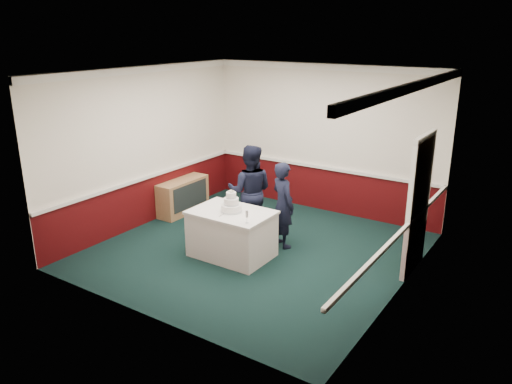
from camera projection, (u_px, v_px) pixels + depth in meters
The scene contains 9 objects.
ground at pixel (255, 250), 8.58m from camera, with size 5.00×5.00×0.00m, color black.
room_shell at pixel (279, 132), 8.41m from camera, with size 5.00×5.00×3.00m.
sideboard at pixel (183, 196), 10.26m from camera, with size 0.41×1.20×0.70m.
cake_table at pixel (232, 233), 8.27m from camera, with size 1.32×0.92×0.79m.
wedding_cake at pixel (231, 205), 8.11m from camera, with size 0.35×0.35×0.36m.
cake_knife at pixel (223, 215), 8.00m from camera, with size 0.01×0.22×0.01m, color silver.
champagne_flute at pixel (247, 215), 7.62m from camera, with size 0.05×0.05×0.21m.
person_man at pixel (250, 191), 8.96m from camera, with size 0.83×0.64×1.70m, color black.
person_woman at pixel (283, 205), 8.56m from camera, with size 0.55×0.36×1.51m, color black.
Camera 1 is at (4.33, -6.54, 3.63)m, focal length 35.00 mm.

